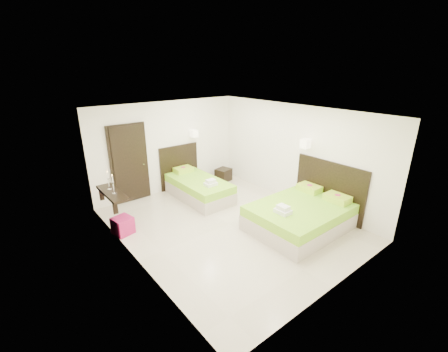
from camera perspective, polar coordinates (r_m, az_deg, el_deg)
floor at (r=7.13m, az=0.89°, el=-9.15°), size 5.50×5.50×0.00m
bed_single at (r=8.46m, az=-5.14°, el=-1.96°), size 1.26×2.10×1.73m
bed_double at (r=7.10m, az=14.63°, el=-7.03°), size 2.20×1.87×1.82m
nightstand at (r=9.65m, az=-0.11°, el=0.24°), size 0.53×0.49×0.40m
ottoman at (r=7.05m, az=-18.72°, el=-8.93°), size 0.46×0.46×0.38m
door at (r=8.34m, az=-17.55°, el=2.20°), size 1.02×0.15×2.14m
console_shelf at (r=7.18m, az=-20.57°, el=-3.10°), size 0.35×1.20×0.78m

